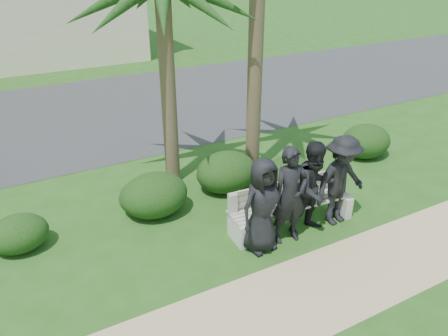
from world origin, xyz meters
The scene contains 14 objects.
ground centered at (0.00, 0.00, 0.00)m, with size 160.00×160.00×0.00m, color #244B15.
footpath centered at (0.00, -1.80, 0.00)m, with size 30.00×1.60×0.01m, color tan.
asphalt_street centered at (0.00, 8.00, 0.00)m, with size 160.00×8.00×0.01m, color #2D2D30.
park_bench centered at (0.64, -0.15, 0.38)m, with size 2.45×0.71×0.85m.
man_a centered at (-0.23, -0.47, 0.86)m, with size 0.84×0.55×1.71m, color black.
man_b centered at (0.33, -0.48, 0.90)m, with size 0.66×0.43×1.81m, color black.
man_c centered at (0.88, -0.46, 0.89)m, with size 0.86×0.67×1.78m, color black.
man_d centered at (1.49, -0.47, 0.89)m, with size 1.15×0.66×1.78m, color black.
hedge_a centered at (-3.93, 1.52, 0.33)m, with size 1.01×0.83×0.66m, color black.
hedge_b centered at (-1.45, 1.48, 0.43)m, with size 1.32×1.09×0.86m, color black.
hedge_c centered at (-1.55, 1.62, 0.37)m, with size 1.14×0.94×0.74m, color black.
hedge_d centered at (0.26, 1.66, 0.44)m, with size 1.34×1.11×0.88m, color black.
hedge_e centered at (1.55, 1.15, 0.35)m, with size 1.07×0.88×0.70m, color black.
hedge_f centered at (4.15, 1.49, 0.42)m, with size 1.30×1.07×0.85m, color black.
Camera 1 is at (-3.77, -5.64, 4.72)m, focal length 35.00 mm.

